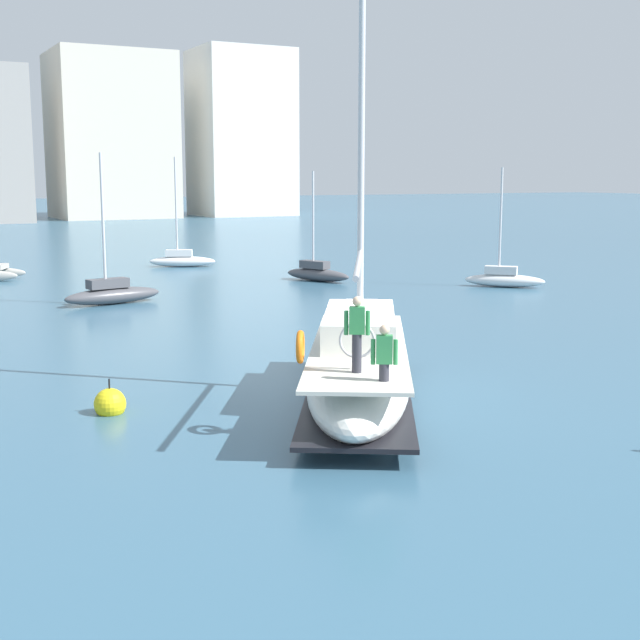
# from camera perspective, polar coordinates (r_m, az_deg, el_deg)

# --- Properties ---
(ground_plane) EXTENTS (400.00, 400.00, 0.00)m
(ground_plane) POSITION_cam_1_polar(r_m,az_deg,el_deg) (23.37, 2.51, -4.15)
(ground_plane) COLOR #38607A
(main_sailboat) EXTENTS (7.01, 9.46, 11.78)m
(main_sailboat) POSITION_cam_1_polar(r_m,az_deg,el_deg) (21.00, 2.54, -3.18)
(main_sailboat) COLOR white
(main_sailboat) RESTS_ON ground
(moored_sloop_far) EXTENTS (3.42, 3.42, 5.85)m
(moored_sloop_far) POSITION_cam_1_polar(r_m,az_deg,el_deg) (44.37, 11.87, 2.70)
(moored_sloop_far) COLOR white
(moored_sloop_far) RESTS_ON ground
(moored_cutter_left) EXTENTS (2.50, 4.06, 5.69)m
(moored_cutter_left) POSITION_cam_1_polar(r_m,az_deg,el_deg) (45.92, -0.19, 3.12)
(moored_cutter_left) COLOR #4C4C51
(moored_cutter_left) RESTS_ON ground
(moored_cutter_right) EXTENTS (3.99, 2.46, 6.55)m
(moored_cutter_right) POSITION_cam_1_polar(r_m,az_deg,el_deg) (53.74, -8.97, 3.94)
(moored_cutter_right) COLOR white
(moored_cutter_right) RESTS_ON ground
(moored_ketch_distant) EXTENTS (4.49, 1.86, 6.40)m
(moored_ketch_distant) POSITION_cam_1_polar(r_m,az_deg,el_deg) (38.70, -13.35, 1.74)
(moored_ketch_distant) COLOR #4C4C51
(moored_ketch_distant) RESTS_ON ground
(mooring_buoy) EXTENTS (0.74, 0.74, 0.97)m
(mooring_buoy) POSITION_cam_1_polar(r_m,az_deg,el_deg) (21.01, -13.48, -5.33)
(mooring_buoy) COLOR yellow
(mooring_buoy) RESTS_ON ground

